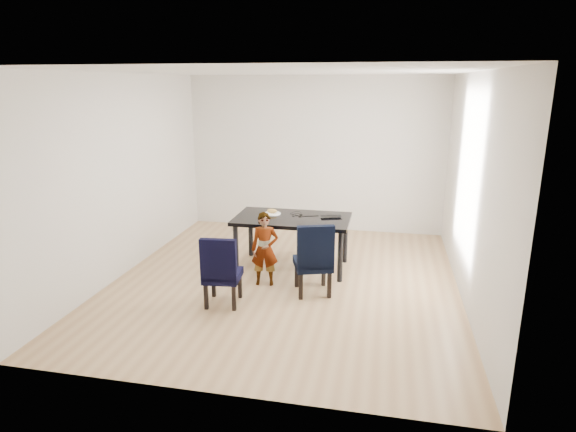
% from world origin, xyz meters
% --- Properties ---
extents(floor, '(4.50, 5.00, 0.01)m').
position_xyz_m(floor, '(0.00, 0.00, -0.01)').
color(floor, tan).
rests_on(floor, ground).
extents(ceiling, '(4.50, 5.00, 0.01)m').
position_xyz_m(ceiling, '(0.00, 0.00, 2.71)').
color(ceiling, white).
rests_on(ceiling, wall_back).
extents(wall_back, '(4.50, 0.01, 2.70)m').
position_xyz_m(wall_back, '(0.00, 2.50, 1.35)').
color(wall_back, silver).
rests_on(wall_back, ground).
extents(wall_front, '(4.50, 0.01, 2.70)m').
position_xyz_m(wall_front, '(0.00, -2.50, 1.35)').
color(wall_front, silver).
rests_on(wall_front, ground).
extents(wall_left, '(0.01, 5.00, 2.70)m').
position_xyz_m(wall_left, '(-2.25, 0.00, 1.35)').
color(wall_left, silver).
rests_on(wall_left, ground).
extents(wall_right, '(0.01, 5.00, 2.70)m').
position_xyz_m(wall_right, '(2.25, 0.00, 1.35)').
color(wall_right, silver).
rests_on(wall_right, ground).
extents(dining_table, '(1.60, 0.90, 0.75)m').
position_xyz_m(dining_table, '(0.00, 0.50, 0.38)').
color(dining_table, black).
rests_on(dining_table, floor).
extents(chair_left, '(0.46, 0.47, 0.87)m').
position_xyz_m(chair_left, '(-0.58, -0.81, 0.44)').
color(chair_left, black).
rests_on(chair_left, floor).
extents(chair_right, '(0.57, 0.59, 0.94)m').
position_xyz_m(chair_right, '(0.42, -0.28, 0.47)').
color(chair_right, black).
rests_on(chair_right, floor).
extents(child, '(0.39, 0.29, 0.97)m').
position_xyz_m(child, '(-0.24, -0.15, 0.49)').
color(child, '#D24311').
rests_on(child, floor).
extents(plate, '(0.31, 0.31, 0.01)m').
position_xyz_m(plate, '(-0.31, 0.62, 0.76)').
color(plate, white).
rests_on(plate, dining_table).
extents(sandwich, '(0.16, 0.10, 0.06)m').
position_xyz_m(sandwich, '(-0.32, 0.62, 0.79)').
color(sandwich, gold).
rests_on(sandwich, plate).
extents(laptop, '(0.34, 0.28, 0.02)m').
position_xyz_m(laptop, '(0.52, 0.64, 0.76)').
color(laptop, black).
rests_on(laptop, dining_table).
extents(cable_tangle, '(0.16, 0.16, 0.01)m').
position_xyz_m(cable_tangle, '(0.06, 0.58, 0.75)').
color(cable_tangle, black).
rests_on(cable_tangle, dining_table).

